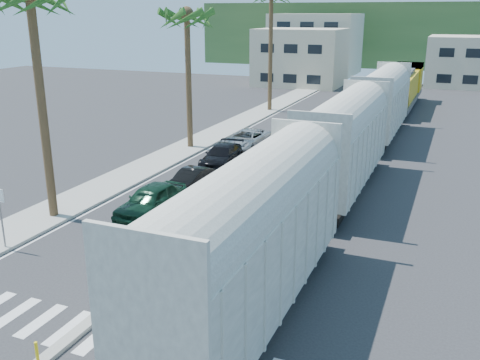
% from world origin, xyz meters
% --- Properties ---
extents(ground, '(140.00, 140.00, 0.00)m').
position_xyz_m(ground, '(0.00, 0.00, 0.00)').
color(ground, '#28282B').
rests_on(ground, ground).
extents(sidewalk, '(3.00, 90.00, 0.15)m').
position_xyz_m(sidewalk, '(-8.50, 25.00, 0.07)').
color(sidewalk, gray).
rests_on(sidewalk, ground).
extents(rails, '(1.56, 100.00, 0.06)m').
position_xyz_m(rails, '(5.00, 28.00, 0.03)').
color(rails, black).
rests_on(rails, ground).
extents(median, '(0.45, 60.00, 0.85)m').
position_xyz_m(median, '(0.00, 19.96, 0.09)').
color(median, gray).
rests_on(median, ground).
extents(crosswalk, '(14.00, 2.20, 0.01)m').
position_xyz_m(crosswalk, '(0.00, -2.00, 0.01)').
color(crosswalk, silver).
rests_on(crosswalk, ground).
extents(lane_markings, '(9.42, 90.00, 0.01)m').
position_xyz_m(lane_markings, '(-2.15, 25.00, 0.00)').
color(lane_markings, silver).
rests_on(lane_markings, ground).
extents(freight_train, '(3.00, 60.94, 5.85)m').
position_xyz_m(freight_train, '(5.00, 21.57, 2.91)').
color(freight_train, '#A5A497').
rests_on(freight_train, ground).
extents(palm_trees, '(3.50, 37.20, 13.75)m').
position_xyz_m(palm_trees, '(-8.10, 22.70, 10.81)').
color(palm_trees, brown).
rests_on(palm_trees, ground).
extents(street_sign, '(0.60, 0.08, 3.00)m').
position_xyz_m(street_sign, '(-7.30, 2.00, 1.97)').
color(street_sign, slate).
rests_on(street_sign, ground).
extents(buildings, '(38.00, 27.00, 10.00)m').
position_xyz_m(buildings, '(-6.41, 71.66, 4.36)').
color(buildings, '#BAAF94').
rests_on(buildings, ground).
extents(hillside, '(80.00, 20.00, 12.00)m').
position_xyz_m(hillside, '(0.00, 100.00, 6.00)').
color(hillside, '#385628').
rests_on(hillside, ground).
extents(car_lead, '(2.59, 5.12, 1.66)m').
position_xyz_m(car_lead, '(-3.45, 8.22, 0.83)').
color(car_lead, '#0F2F1E').
rests_on(car_lead, ground).
extents(car_second, '(2.22, 4.38, 1.35)m').
position_xyz_m(car_second, '(-3.34, 12.52, 0.68)').
color(car_second, black).
rests_on(car_second, ground).
extents(car_third, '(2.70, 5.21, 1.43)m').
position_xyz_m(car_third, '(-3.96, 18.33, 0.71)').
color(car_third, black).
rests_on(car_third, ground).
extents(car_rear, '(3.30, 5.70, 1.47)m').
position_xyz_m(car_rear, '(-4.16, 23.52, 0.74)').
color(car_rear, '#B2B5B7').
rests_on(car_rear, ground).
extents(cyclist, '(2.06, 2.36, 2.26)m').
position_xyz_m(cyclist, '(2.00, -1.34, 0.70)').
color(cyclist, '#9EA0A5').
rests_on(cyclist, ground).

